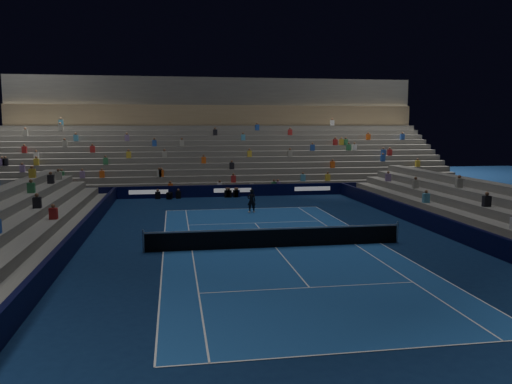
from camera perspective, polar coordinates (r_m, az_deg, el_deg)
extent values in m
plane|color=#0B1E43|center=(25.34, 2.20, -6.24)|extent=(90.00, 90.00, 0.00)
cube|color=#1A4B94|center=(25.34, 2.20, -6.23)|extent=(10.97, 23.77, 0.01)
cube|color=black|center=(43.26, -2.67, 0.16)|extent=(44.00, 0.25, 1.00)
cube|color=black|center=(28.73, 21.58, -4.10)|extent=(0.25, 37.00, 1.00)
cube|color=black|center=(25.20, -20.07, -5.60)|extent=(0.25, 37.00, 1.00)
cube|color=#61605C|center=(44.27, -2.81, 0.00)|extent=(44.00, 1.00, 0.50)
cube|color=#61605C|center=(45.23, -2.96, 0.47)|extent=(44.00, 1.00, 1.00)
cube|color=#61605C|center=(46.19, -3.10, 0.93)|extent=(44.00, 1.00, 1.50)
cube|color=#61605C|center=(47.15, -3.23, 1.37)|extent=(44.00, 1.00, 2.00)
cube|color=#61605C|center=(48.11, -3.36, 1.79)|extent=(44.00, 1.00, 2.50)
cube|color=#61605C|center=(49.08, -3.48, 2.19)|extent=(44.00, 1.00, 3.00)
cube|color=#61605C|center=(50.05, -3.60, 2.58)|extent=(44.00, 1.00, 3.50)
cube|color=#61605C|center=(51.02, -3.71, 2.96)|extent=(44.00, 1.00, 4.00)
cube|color=#61605C|center=(51.99, -3.82, 3.32)|extent=(44.00, 1.00, 4.50)
cube|color=#61605C|center=(52.97, -3.93, 3.66)|extent=(44.00, 1.00, 5.00)
cube|color=#61605C|center=(53.94, -4.03, 4.00)|extent=(44.00, 1.00, 5.50)
cube|color=#61605C|center=(54.92, -4.13, 4.32)|extent=(44.00, 1.00, 6.00)
cube|color=#7F6C4F|center=(55.95, -4.27, 8.58)|extent=(44.00, 0.60, 2.20)
cube|color=#4B4B48|center=(57.45, -4.42, 11.14)|extent=(44.00, 2.40, 3.00)
cube|color=slate|center=(29.20, 22.90, -4.49)|extent=(1.00, 37.00, 0.50)
cube|color=slate|center=(29.69, 24.57, -3.90)|extent=(1.00, 37.00, 1.00)
cube|color=slate|center=(30.21, 26.17, -3.32)|extent=(1.00, 37.00, 1.50)
cube|color=slate|center=(25.42, -21.83, -6.15)|extent=(1.00, 37.00, 0.50)
cube|color=slate|center=(25.60, -24.05, -5.60)|extent=(1.00, 37.00, 1.00)
cube|color=slate|center=(25.83, -26.23, -5.05)|extent=(1.00, 37.00, 1.50)
cylinder|color=#B2B2B7|center=(24.78, -12.53, -5.42)|extent=(0.10, 0.10, 1.10)
cylinder|color=#B2B2B7|center=(27.19, 15.58, -4.37)|extent=(0.10, 0.10, 1.10)
cube|color=black|center=(25.24, 2.20, -5.25)|extent=(12.80, 0.03, 0.90)
cube|color=white|center=(25.13, 2.21, -4.16)|extent=(12.80, 0.04, 0.08)
imported|color=black|center=(35.21, -0.50, -1.00)|extent=(0.60, 0.40, 1.63)
cube|color=black|center=(42.32, -9.69, -0.41)|extent=(0.53, 0.60, 0.56)
cylinder|color=black|center=(41.87, -9.70, -0.26)|extent=(0.24, 0.38, 0.16)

